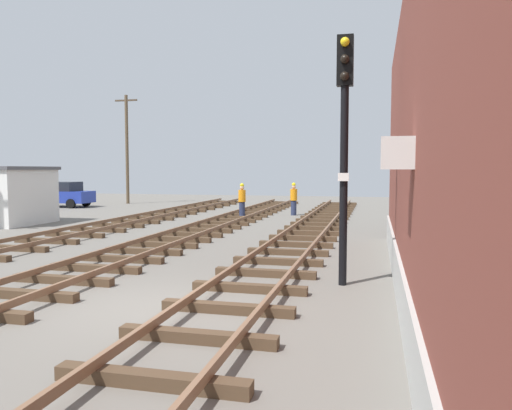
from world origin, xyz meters
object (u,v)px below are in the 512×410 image
at_px(parked_car_blue, 62,194).
at_px(track_worker_distant, 242,200).
at_px(signal_mast, 344,131).
at_px(control_hut, 10,195).
at_px(utility_pole_far, 127,147).
at_px(track_worker_foreground, 294,199).

bearing_deg(parked_car_blue, track_worker_distant, -16.56).
bearing_deg(signal_mast, control_hut, 151.09).
xyz_separation_m(utility_pole_far, track_worker_distant, (11.39, -8.50, -3.38)).
xyz_separation_m(signal_mast, parked_car_blue, (-20.55, 19.14, -2.58)).
distance_m(parked_car_blue, track_worker_foreground, 16.86).
height_order(control_hut, track_worker_foreground, control_hut).
relative_size(parked_car_blue, track_worker_foreground, 2.25).
xyz_separation_m(signal_mast, track_worker_distant, (-6.41, 14.93, -2.55)).
bearing_deg(track_worker_distant, parked_car_blue, 163.44).
xyz_separation_m(track_worker_foreground, track_worker_distant, (-2.56, -1.85, 0.00)).
xyz_separation_m(signal_mast, utility_pole_far, (-17.80, 23.44, 0.83)).
distance_m(parked_car_blue, utility_pole_far, 6.14).
height_order(utility_pole_far, track_worker_foreground, utility_pole_far).
height_order(control_hut, track_worker_distant, control_hut).
xyz_separation_m(signal_mast, track_worker_foreground, (-3.85, 16.78, -2.55)).
bearing_deg(signal_mast, utility_pole_far, 127.21).
height_order(signal_mast, track_worker_distant, signal_mast).
relative_size(track_worker_foreground, track_worker_distant, 1.00).
bearing_deg(signal_mast, parked_car_blue, 137.03).
xyz_separation_m(signal_mast, control_hut, (-16.30, 9.00, -2.09)).
xyz_separation_m(parked_car_blue, track_worker_distant, (14.14, -4.20, 0.03)).
distance_m(utility_pole_far, track_worker_foreground, 15.82).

